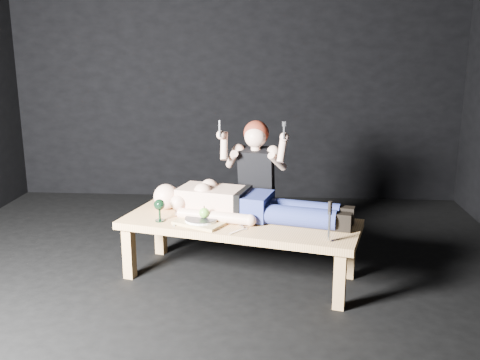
{
  "coord_description": "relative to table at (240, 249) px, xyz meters",
  "views": [
    {
      "loc": [
        0.48,
        -3.55,
        1.71
      ],
      "look_at": [
        0.21,
        0.28,
        0.75
      ],
      "focal_mm": 40.31,
      "sensor_mm": 36.0,
      "label": 1
    }
  ],
  "objects": [
    {
      "name": "ground",
      "position": [
        -0.21,
        -0.23,
        -0.23
      ],
      "size": [
        5.0,
        5.0,
        0.0
      ],
      "primitive_type": "plane",
      "color": "black",
      "rests_on": "ground"
    },
    {
      "name": "back_wall",
      "position": [
        -0.21,
        2.27,
        1.27
      ],
      "size": [
        5.0,
        0.0,
        5.0
      ],
      "primitive_type": "plane",
      "rotation": [
        1.57,
        0.0,
        0.0
      ],
      "color": "black",
      "rests_on": "ground"
    },
    {
      "name": "table",
      "position": [
        0.0,
        0.0,
        0.0
      ],
      "size": [
        1.86,
        1.07,
        0.45
      ],
      "primitive_type": "cube",
      "rotation": [
        0.0,
        0.0,
        -0.25
      ],
      "color": "tan",
      "rests_on": "ground"
    },
    {
      "name": "lying_man",
      "position": [
        0.07,
        0.08,
        0.35
      ],
      "size": [
        1.77,
        0.92,
        0.26
      ],
      "primitive_type": null,
      "rotation": [
        0.0,
        0.0,
        -0.25
      ],
      "color": "#DDAB90",
      "rests_on": "table"
    },
    {
      "name": "kneeling_woman",
      "position": [
        0.11,
        0.62,
        0.35
      ],
      "size": [
        0.71,
        0.77,
        1.16
      ],
      "primitive_type": null,
      "rotation": [
        0.0,
        0.0,
        -0.14
      ],
      "color": "black",
      "rests_on": "ground"
    },
    {
      "name": "serving_tray",
      "position": [
        -0.27,
        -0.08,
        0.24
      ],
      "size": [
        0.43,
        0.39,
        0.02
      ],
      "primitive_type": "cube",
      "rotation": [
        0.0,
        0.0,
        -0.46
      ],
      "color": "tan",
      "rests_on": "table"
    },
    {
      "name": "plate",
      "position": [
        -0.27,
        -0.08,
        0.26
      ],
      "size": [
        0.32,
        0.32,
        0.02
      ],
      "primitive_type": "cylinder",
      "rotation": [
        0.0,
        0.0,
        -0.46
      ],
      "color": "white",
      "rests_on": "serving_tray"
    },
    {
      "name": "apple",
      "position": [
        -0.25,
        -0.07,
        0.3
      ],
      "size": [
        0.08,
        0.08,
        0.08
      ],
      "primitive_type": "sphere",
      "color": "#5C9B25",
      "rests_on": "plate"
    },
    {
      "name": "goblet",
      "position": [
        -0.59,
        -0.05,
        0.31
      ],
      "size": [
        0.1,
        0.1,
        0.17
      ],
      "primitive_type": null,
      "rotation": [
        0.0,
        0.0,
        -0.25
      ],
      "color": "black",
      "rests_on": "table"
    },
    {
      "name": "fork_flat",
      "position": [
        -0.45,
        -0.07,
        0.23
      ],
      "size": [
        0.03,
        0.19,
        0.01
      ],
      "primitive_type": "cube",
      "rotation": [
        0.0,
        0.0,
        -0.09
      ],
      "color": "#B2B2B7",
      "rests_on": "table"
    },
    {
      "name": "knife_flat",
      "position": [
        0.01,
        -0.23,
        0.23
      ],
      "size": [
        0.13,
        0.16,
        0.01
      ],
      "primitive_type": "cube",
      "rotation": [
        0.0,
        0.0,
        -0.65
      ],
      "color": "#B2B2B7",
      "rests_on": "table"
    },
    {
      "name": "spoon_flat",
      "position": [
        0.02,
        -0.12,
        0.23
      ],
      "size": [
        0.1,
        0.17,
        0.01
      ],
      "primitive_type": "cube",
      "rotation": [
        0.0,
        0.0,
        0.5
      ],
      "color": "#B2B2B7",
      "rests_on": "table"
    },
    {
      "name": "carving_knife",
      "position": [
        0.62,
        -0.39,
        0.36
      ],
      "size": [
        0.04,
        0.05,
        0.28
      ],
      "primitive_type": null,
      "rotation": [
        0.0,
        0.0,
        -0.25
      ],
      "color": "#B2B2B7",
      "rests_on": "table"
    }
  ]
}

